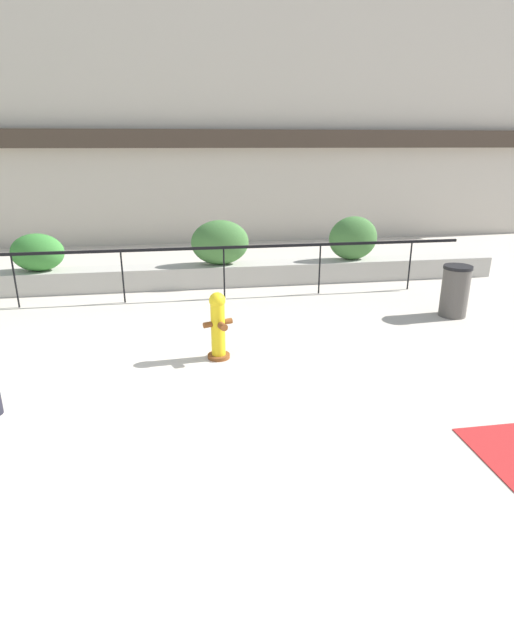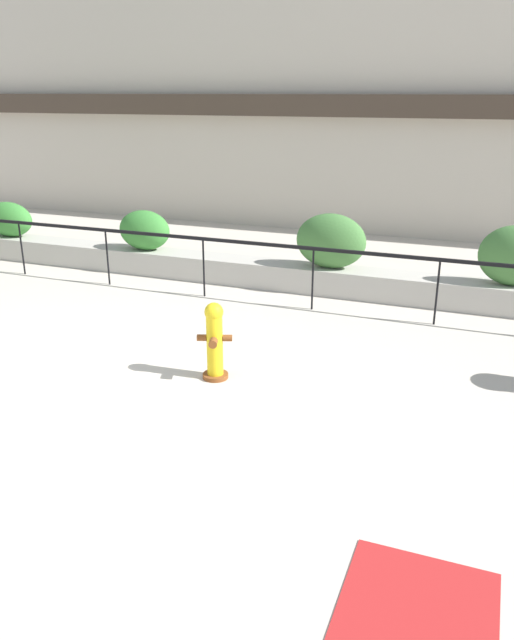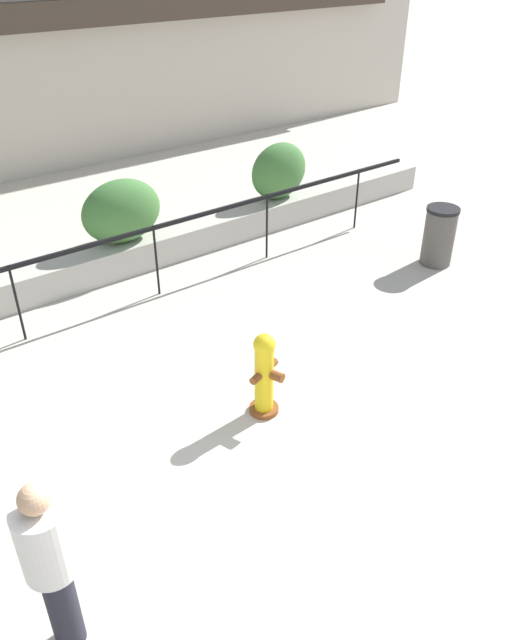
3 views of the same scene
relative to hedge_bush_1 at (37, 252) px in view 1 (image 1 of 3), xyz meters
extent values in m
plane|color=beige|center=(1.92, -6.00, -0.92)|extent=(120.00, 120.00, 0.00)
cube|color=beige|center=(1.92, 6.00, 3.08)|extent=(30.00, 1.00, 8.00)
cube|color=#3F3328|center=(1.92, 5.32, 2.44)|extent=(27.00, 0.36, 0.56)
cube|color=#B7B2A8|center=(1.92, 0.00, -0.67)|extent=(18.00, 0.70, 0.50)
cube|color=black|center=(1.92, -1.10, 0.20)|extent=(15.00, 0.05, 0.06)
cylinder|color=black|center=(-0.22, -1.10, -0.35)|extent=(0.04, 0.04, 1.15)
cylinder|color=black|center=(1.92, -1.10, -0.35)|extent=(0.04, 0.04, 1.15)
cylinder|color=black|center=(4.06, -1.10, -0.35)|extent=(0.04, 0.04, 1.15)
cylinder|color=black|center=(6.21, -1.10, -0.35)|extent=(0.04, 0.04, 1.15)
cylinder|color=black|center=(8.35, -1.10, -0.35)|extent=(0.04, 0.04, 1.15)
ellipsoid|color=#387F33|center=(0.00, 0.00, 0.00)|extent=(1.16, 0.70, 0.84)
ellipsoid|color=#427538|center=(4.09, 0.00, 0.10)|extent=(1.36, 0.70, 1.05)
ellipsoid|color=#427538|center=(7.35, 0.00, 0.11)|extent=(1.21, 0.59, 1.06)
cylinder|color=brown|center=(3.65, -4.34, -0.89)|extent=(0.45, 0.45, 0.06)
cylinder|color=gold|center=(3.65, -4.34, -0.44)|extent=(0.28, 0.28, 0.85)
sphere|color=gold|center=(3.65, -4.34, 0.03)|extent=(0.25, 0.25, 0.25)
cylinder|color=brown|center=(3.71, -4.51, -0.34)|extent=(0.15, 0.17, 0.11)
cylinder|color=brown|center=(3.49, -4.40, -0.34)|extent=(0.15, 0.13, 0.09)
cylinder|color=brown|center=(3.81, -4.28, -0.34)|extent=(0.15, 0.13, 0.09)
cylinder|color=#56514C|center=(8.39, -3.02, -0.45)|extent=(0.52, 0.52, 0.95)
cylinder|color=black|center=(8.39, -3.02, 0.06)|extent=(0.55, 0.55, 0.06)
camera|label=1|loc=(3.09, -11.62, 2.30)|focal=28.00mm
camera|label=2|loc=(6.99, -11.37, 2.76)|focal=35.00mm
camera|label=3|loc=(0.13, -8.86, 3.94)|focal=35.00mm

